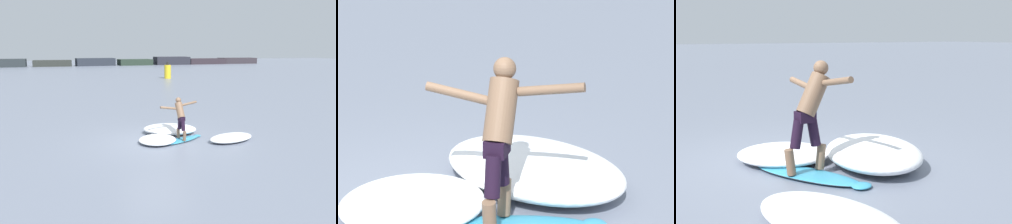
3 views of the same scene
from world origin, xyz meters
TOP-DOWN VIEW (x-y plane):
  - ground_plane at (0.00, 0.00)m, footprint 200.00×200.00m
  - surfboard at (1.01, -0.17)m, footprint 2.01×1.32m
  - surfer at (0.97, -0.07)m, footprint 1.56×0.76m
  - wave_foam_at_tail at (0.03, -0.11)m, footprint 2.03×2.05m
  - wave_foam_at_nose at (0.93, 1.03)m, footprint 2.60×2.18m
  - wave_foam_beside at (2.80, -0.82)m, footprint 2.15×1.49m

SIDE VIEW (x-z plane):
  - ground_plane at x=0.00m, z-range 0.00..0.00m
  - surfboard at x=1.01m, z-range -0.07..0.14m
  - wave_foam_at_tail at x=0.03m, z-range 0.00..0.24m
  - wave_foam_beside at x=2.80m, z-range 0.00..0.26m
  - wave_foam_at_nose at x=0.93m, z-range 0.00..0.39m
  - surfer at x=0.97m, z-range 0.21..1.82m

